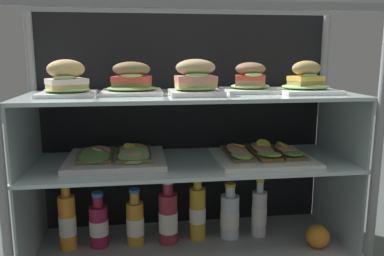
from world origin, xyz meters
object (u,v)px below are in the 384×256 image
plated_roll_sandwich_mid_right (306,82)px  orange_fruit_beside_bottles (318,236)px  juice_bottle_back_center (135,222)px  juice_bottle_tucked_behind (168,218)px  plated_roll_sandwich_mid_left (132,83)px  plated_roll_sandwich_near_right_corner (196,80)px  juice_bottle_front_right_end (67,221)px  juice_bottle_front_middle (259,213)px  plated_roll_sandwich_left_of_center (250,81)px  open_sandwich_tray_left_of_center (117,156)px  juice_bottle_front_second (198,212)px  juice_bottle_back_left (230,216)px  open_sandwich_tray_near_left_corner (263,154)px  plated_roll_sandwich_near_left_corner (67,81)px  juice_bottle_front_fourth (99,225)px

plated_roll_sandwich_mid_right → orange_fruit_beside_bottles: (0.05, -0.06, -0.55)m
juice_bottle_back_center → juice_bottle_tucked_behind: 0.12m
plated_roll_sandwich_mid_left → juice_bottle_back_center: 0.51m
plated_roll_sandwich_near_right_corner → juice_bottle_front_right_end: plated_roll_sandwich_near_right_corner is taller
plated_roll_sandwich_mid_left → juice_bottle_front_middle: plated_roll_sandwich_mid_left is taller
plated_roll_sandwich_left_of_center → juice_bottle_back_center: plated_roll_sandwich_left_of_center is taller
plated_roll_sandwich_mid_right → open_sandwich_tray_left_of_center: 0.71m
juice_bottle_front_second → juice_bottle_back_left: bearing=-2.6°
juice_bottle_tucked_behind → juice_bottle_front_second: (0.11, 0.02, 0.01)m
juice_bottle_front_right_end → juice_bottle_front_second: (0.47, 0.01, 0.00)m
plated_roll_sandwich_near_right_corner → plated_roll_sandwich_left_of_center: 0.22m
plated_roll_sandwich_left_of_center → juice_bottle_front_right_end: 0.82m
juice_bottle_front_middle → juice_bottle_back_left: bearing=-180.0°
plated_roll_sandwich_left_of_center → open_sandwich_tray_left_of_center: (-0.48, -0.01, -0.26)m
plated_roll_sandwich_left_of_center → open_sandwich_tray_near_left_corner: size_ratio=0.56×
juice_bottle_front_second → juice_bottle_back_left: (0.12, -0.01, -0.02)m
juice_bottle_front_right_end → juice_bottle_front_second: juice_bottle_front_second is taller
plated_roll_sandwich_near_left_corner → juice_bottle_front_fourth: size_ratio=0.86×
juice_bottle_tucked_behind → juice_bottle_front_middle: size_ratio=1.05×
juice_bottle_front_fourth → plated_roll_sandwich_near_right_corner: bearing=-12.9°
juice_bottle_back_left → juice_bottle_front_middle: bearing=0.0°
juice_bottle_back_center → open_sandwich_tray_near_left_corner: bearing=-5.2°
plated_roll_sandwich_near_left_corner → juice_bottle_front_second: 0.67m
juice_bottle_front_second → juice_bottle_back_left: 0.12m
juice_bottle_front_second → orange_fruit_beside_bottles: (0.42, -0.13, -0.06)m
plated_roll_sandwich_near_left_corner → plated_roll_sandwich_left_of_center: (0.62, 0.04, -0.01)m
plated_roll_sandwich_mid_right → juice_bottle_front_middle: 0.52m
juice_bottle_tucked_behind → juice_bottle_back_left: juice_bottle_tucked_behind is taller
juice_bottle_back_center → juice_bottle_front_second: size_ratio=0.84×
open_sandwich_tray_left_of_center → orange_fruit_beside_bottles: (0.71, -0.11, -0.30)m
juice_bottle_front_middle → plated_roll_sandwich_left_of_center: bearing=-170.1°
plated_roll_sandwich_near_right_corner → plated_roll_sandwich_mid_right: size_ratio=0.86×
orange_fruit_beside_bottles → juice_bottle_tucked_behind: bearing=168.0°
juice_bottle_front_fourth → juice_bottle_back_center: bearing=1.2°
plated_roll_sandwich_near_right_corner → juice_bottle_back_center: 0.57m
plated_roll_sandwich_near_left_corner → orange_fruit_beside_bottles: 1.03m
plated_roll_sandwich_near_right_corner → juice_bottle_front_fourth: size_ratio=0.84×
open_sandwich_tray_left_of_center → orange_fruit_beside_bottles: 0.78m
plated_roll_sandwich_mid_left → juice_bottle_front_middle: size_ratio=0.89×
plated_roll_sandwich_near_left_corner → juice_bottle_front_right_end: size_ratio=0.71×
juice_bottle_front_fourth → plated_roll_sandwich_near_left_corner: bearing=-147.6°
plated_roll_sandwich_mid_left → orange_fruit_beside_bottles: size_ratio=2.43×
plated_roll_sandwich_near_left_corner → open_sandwich_tray_near_left_corner: 0.72m
plated_roll_sandwich_near_left_corner → plated_roll_sandwich_mid_right: 0.81m
juice_bottle_front_middle → plated_roll_sandwich_mid_left: bearing=-177.5°
juice_bottle_back_center → orange_fruit_beside_bottles: juice_bottle_back_center is taller
juice_bottle_front_second → open_sandwich_tray_near_left_corner: bearing=-12.5°
plated_roll_sandwich_near_left_corner → juice_bottle_back_center: 0.56m
juice_bottle_front_second → juice_bottle_front_middle: juice_bottle_front_second is taller
plated_roll_sandwich_near_left_corner → juice_bottle_front_second: size_ratio=0.71×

